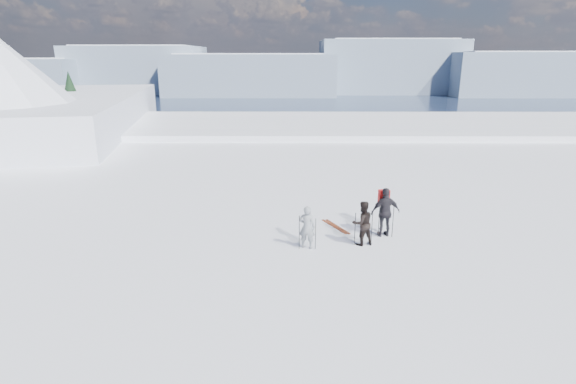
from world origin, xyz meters
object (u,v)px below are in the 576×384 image
skier_dark (362,223)px  skier_grey (307,227)px  skis_loose (336,226)px  skier_pack (385,212)px

skier_dark → skier_grey: bearing=-9.6°
skier_grey → skis_loose: 2.46m
skier_pack → skier_grey: bearing=11.8°
skis_loose → skier_dark: bearing=-66.4°
skier_pack → skis_loose: (-1.71, 0.89, -0.91)m
skier_pack → skis_loose: bearing=-36.7°
skier_grey → skis_loose: (1.21, 2.01, -0.75)m
skier_grey → skier_dark: (1.95, 0.31, 0.04)m
skier_dark → skier_pack: 1.26m
skier_pack → skis_loose: 2.13m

